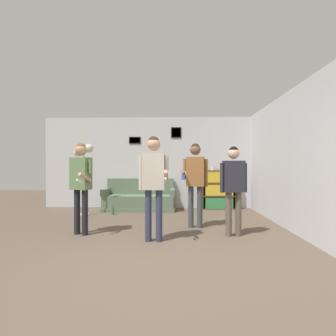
% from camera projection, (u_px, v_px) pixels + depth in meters
% --- Properties ---
extents(ground_plane, '(20.00, 20.00, 0.00)m').
position_uv_depth(ground_plane, '(150.00, 270.00, 3.15)').
color(ground_plane, brown).
extents(wall_back, '(7.34, 0.08, 2.70)m').
position_uv_depth(wall_back, '(167.00, 162.00, 7.83)').
color(wall_back, silver).
rests_on(wall_back, ground_plane).
extents(wall_right, '(0.06, 7.07, 2.70)m').
position_uv_depth(wall_right, '(283.00, 161.00, 5.38)').
color(wall_right, silver).
rests_on(wall_right, ground_plane).
extents(couch, '(2.02, 0.80, 0.87)m').
position_uv_depth(couch, '(139.00, 200.00, 7.45)').
color(couch, '#5B7056').
rests_on(couch, ground_plane).
extents(bookshelf, '(0.96, 0.30, 1.12)m').
position_uv_depth(bookshelf, '(219.00, 190.00, 7.56)').
color(bookshelf, brown).
rests_on(bookshelf, ground_plane).
extents(floor_lamp, '(0.50, 0.28, 1.80)m').
position_uv_depth(floor_lamp, '(84.00, 158.00, 6.64)').
color(floor_lamp, '#ADA89E').
rests_on(floor_lamp, ground_plane).
extents(person_player_foreground_left, '(0.47, 0.56, 1.67)m').
position_uv_depth(person_player_foreground_left, '(81.00, 178.00, 4.76)').
color(person_player_foreground_left, black).
rests_on(person_player_foreground_left, ground_plane).
extents(person_player_foreground_center, '(0.50, 0.47, 1.74)m').
position_uv_depth(person_player_foreground_center, '(154.00, 176.00, 4.33)').
color(person_player_foreground_center, '#2D334C').
rests_on(person_player_foreground_center, ground_plane).
extents(person_watcher_holding_cup, '(0.54, 0.41, 1.71)m').
position_uv_depth(person_watcher_holding_cup, '(195.00, 176.00, 5.29)').
color(person_watcher_holding_cup, '#3D4247').
rests_on(person_watcher_holding_cup, ground_plane).
extents(person_spectator_near_bookshelf, '(0.49, 0.26, 1.60)m').
position_uv_depth(person_spectator_near_bookshelf, '(234.00, 182.00, 4.65)').
color(person_spectator_near_bookshelf, brown).
rests_on(person_spectator_near_bookshelf, ground_plane).
extents(bottle_on_floor, '(0.07, 0.07, 0.24)m').
position_uv_depth(bottle_on_floor, '(113.00, 211.00, 6.70)').
color(bottle_on_floor, '#3D6638').
rests_on(bottle_on_floor, ground_plane).
extents(drinking_cup, '(0.09, 0.09, 0.12)m').
position_uv_depth(drinking_cup, '(213.00, 168.00, 7.56)').
color(drinking_cup, white).
rests_on(drinking_cup, bookshelf).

